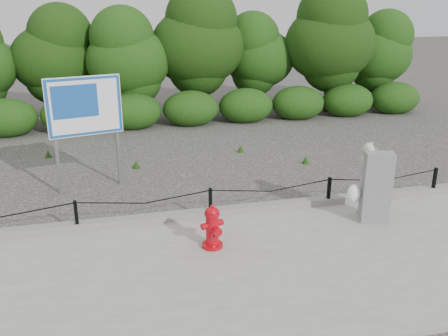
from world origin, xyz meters
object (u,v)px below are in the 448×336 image
utility_cabinet (376,187)px  advertising_sign (85,112)px  fire_hydrant (212,227)px  pedestrian (367,180)px

utility_cabinet → advertising_sign: size_ratio=0.59×
advertising_sign → fire_hydrant: bearing=-72.8°
fire_hydrant → pedestrian: pedestrian is taller
fire_hydrant → advertising_sign: (-2.06, 3.44, 1.37)m
fire_hydrant → pedestrian: (3.17, 0.55, 0.37)m
pedestrian → fire_hydrant: bearing=86.0°
fire_hydrant → utility_cabinet: 3.25m
utility_cabinet → advertising_sign: advertising_sign is taller
pedestrian → utility_cabinet: (0.05, -0.28, -0.05)m
fire_hydrant → pedestrian: 3.24m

